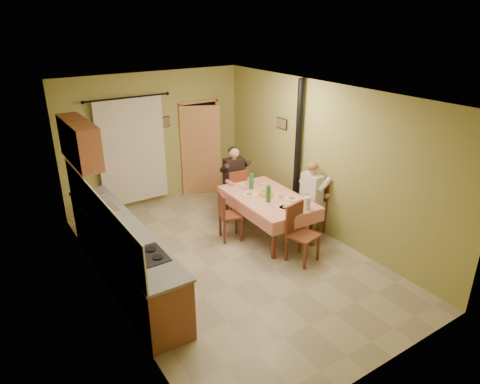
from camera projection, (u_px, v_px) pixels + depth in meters
floor at (231, 259)px, 7.29m from camera, size 4.00×6.00×0.01m
room_shell at (230, 158)px, 6.59m from camera, size 4.04×6.04×2.82m
kitchen_run at (123, 253)px, 6.55m from camera, size 0.64×3.64×1.56m
upper_cabinets at (79, 142)px, 6.92m from camera, size 0.35×1.40×0.70m
curtain at (132, 151)px, 8.75m from camera, size 1.70×0.07×2.22m
doorway at (201, 149)px, 9.63m from camera, size 0.96×0.39×2.15m
dining_table at (267, 215)px, 8.00m from camera, size 1.18×1.91×0.76m
tableware at (272, 195)px, 7.77m from camera, size 0.79×1.66×0.33m
chair_far at (235, 200)px, 8.87m from camera, size 0.46×0.46×0.98m
chair_near at (302, 245)px, 7.15m from camera, size 0.52×0.52×1.00m
chair_right at (312, 218)px, 8.10m from camera, size 0.45×0.45×0.99m
chair_left at (230, 225)px, 7.84m from camera, size 0.46×0.46×0.93m
man_far at (235, 173)px, 8.66m from camera, size 0.61×0.50×1.39m
man_right at (313, 189)px, 7.87m from camera, size 0.47×0.59×1.39m
stove_flue at (297, 172)px, 8.32m from camera, size 0.24×0.24×2.80m
picture_back at (165, 122)px, 9.03m from camera, size 0.19×0.03×0.23m
picture_right at (282, 123)px, 8.50m from camera, size 0.03×0.31×0.21m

